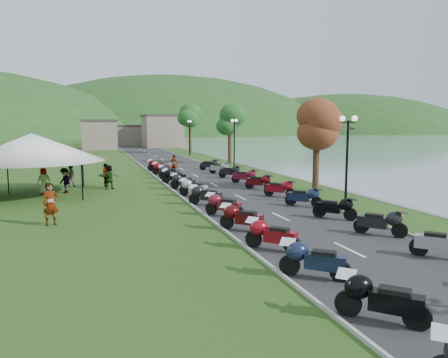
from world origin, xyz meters
TOP-DOWN VIEW (x-y plane):
  - road at (0.00, 40.00)m, footprint 7.00×120.00m
  - hills_backdrop at (0.00, 200.00)m, footprint 360.00×120.00m
  - far_building at (-2.00, 85.00)m, footprint 18.00×16.00m
  - moto_row_left at (-2.68, 15.42)m, footprint 2.60×48.56m
  - moto_row_right at (2.37, 19.72)m, footprint 2.60×38.80m
  - vendor_tent_main at (-12.43, 26.92)m, footprint 6.00×6.00m
  - tree_lakeside at (6.03, 23.35)m, footprint 2.64×2.64m
  - pedestrian_a at (-10.75, 17.52)m, footprint 0.87×0.78m
  - pedestrian_b at (-10.32, 30.25)m, footprint 0.85×0.64m
  - pedestrian_c at (-10.58, 27.19)m, footprint 0.98×1.16m

SIDE VIEW (x-z plane):
  - hills_backdrop at x=0.00m, z-range -38.00..38.00m
  - pedestrian_a at x=-10.75m, z-range -0.98..0.98m
  - pedestrian_b at x=-10.32m, z-range -0.78..0.78m
  - pedestrian_c at x=-10.58m, z-range -0.84..0.84m
  - road at x=0.00m, z-range 0.00..0.02m
  - moto_row_left at x=-2.68m, z-range 0.00..1.10m
  - moto_row_right at x=2.37m, z-range 0.00..1.10m
  - vendor_tent_main at x=-12.43m, z-range 0.00..4.00m
  - far_building at x=-2.00m, z-range 0.00..5.00m
  - tree_lakeside at x=6.03m, z-range 0.00..7.32m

